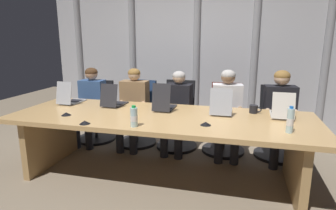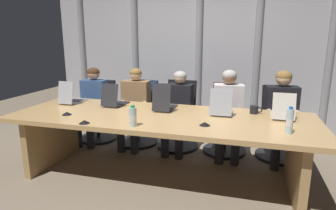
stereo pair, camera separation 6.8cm
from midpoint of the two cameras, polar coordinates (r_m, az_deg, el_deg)
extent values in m
plane|color=#7F705B|center=(3.48, -2.00, -13.89)|extent=(10.43, 10.43, 0.00)
cube|color=tan|center=(3.22, -2.10, -2.51)|extent=(3.40, 1.18, 0.05)
cube|color=black|center=(3.23, -2.09, -3.62)|extent=(2.89, 0.10, 0.06)
cube|color=tan|center=(3.97, -22.62, -6.03)|extent=(0.08, 1.00, 0.69)
cube|color=tan|center=(3.26, 23.57, -10.29)|extent=(0.08, 1.00, 0.69)
cube|color=#B2B2B7|center=(5.10, 4.55, 11.65)|extent=(5.22, 0.10, 2.90)
cylinder|color=gray|center=(5.84, -17.61, 11.28)|extent=(0.12, 0.12, 2.84)
cylinder|color=gray|center=(5.35, -7.46, 11.66)|extent=(0.12, 0.12, 2.84)
cylinder|color=gray|center=(5.03, 5.34, 11.62)|extent=(0.12, 0.12, 2.84)
cylinder|color=gray|center=(4.97, 16.60, 11.12)|extent=(0.12, 0.12, 2.84)
cylinder|color=gray|center=(5.12, 28.89, 10.09)|extent=(0.12, 0.12, 2.84)
cube|color=#A8ADB7|center=(4.07, -18.78, 0.63)|extent=(0.24, 0.32, 0.02)
cube|color=black|center=(4.08, -18.60, 0.83)|extent=(0.20, 0.18, 0.00)
cube|color=#A8ADB7|center=(3.90, -20.53, 2.23)|extent=(0.22, 0.08, 0.29)
cube|color=black|center=(3.90, -20.48, 2.27)|extent=(0.20, 0.07, 0.26)
cube|color=#2D2D33|center=(3.78, -10.83, 0.18)|extent=(0.24, 0.31, 0.02)
cube|color=black|center=(3.79, -10.68, 0.40)|extent=(0.20, 0.18, 0.00)
cube|color=#2D2D33|center=(3.59, -12.30, 1.87)|extent=(0.23, 0.08, 0.28)
cube|color=black|center=(3.59, -12.26, 1.90)|extent=(0.20, 0.07, 0.25)
cube|color=#2D2D33|center=(3.52, -1.03, -0.55)|extent=(0.22, 0.34, 0.02)
cube|color=black|center=(3.54, -0.92, -0.30)|extent=(0.18, 0.19, 0.00)
cube|color=#2D2D33|center=(3.29, -1.97, 1.50)|extent=(0.22, 0.07, 0.32)
cube|color=black|center=(3.30, -1.94, 1.54)|extent=(0.19, 0.06, 0.29)
cube|color=#A8ADB7|center=(3.39, 10.05, -1.28)|extent=(0.24, 0.32, 0.02)
cube|color=black|center=(3.41, 10.09, -1.02)|extent=(0.21, 0.18, 0.00)
cube|color=#A8ADB7|center=(3.17, 9.92, 0.62)|extent=(0.24, 0.07, 0.30)
cube|color=black|center=(3.18, 9.93, 0.66)|extent=(0.22, 0.06, 0.26)
cube|color=beige|center=(3.44, 21.04, -1.76)|extent=(0.24, 0.30, 0.02)
cube|color=black|center=(3.46, 21.03, -1.50)|extent=(0.20, 0.17, 0.00)
cube|color=beige|center=(3.22, 21.51, -0.15)|extent=(0.23, 0.10, 0.27)
cube|color=black|center=(3.23, 21.51, -0.10)|extent=(0.21, 0.09, 0.24)
cube|color=black|center=(4.64, -14.70, -1.71)|extent=(0.51, 0.51, 0.08)
cube|color=black|center=(4.77, -13.76, 2.09)|extent=(0.44, 0.14, 0.46)
cylinder|color=#262628|center=(4.70, -14.55, -4.21)|extent=(0.05, 0.05, 0.34)
cylinder|color=black|center=(4.76, -14.42, -6.41)|extent=(0.60, 0.60, 0.04)
cube|color=navy|center=(4.35, -6.83, -2.33)|extent=(0.55, 0.55, 0.08)
cube|color=navy|center=(4.47, -5.50, 1.90)|extent=(0.45, 0.19, 0.50)
cylinder|color=#262628|center=(4.42, -6.76, -4.98)|extent=(0.05, 0.05, 0.34)
cylinder|color=black|center=(4.48, -6.69, -7.32)|extent=(0.60, 0.60, 0.04)
cube|color=black|center=(4.17, 1.30, -2.93)|extent=(0.48, 0.48, 0.08)
cube|color=black|center=(4.31, 2.01, 1.63)|extent=(0.43, 0.12, 0.51)
cylinder|color=#262628|center=(4.24, 1.29, -5.68)|extent=(0.05, 0.05, 0.34)
cylinder|color=black|center=(4.30, 1.27, -8.10)|extent=(0.60, 0.60, 0.04)
cube|color=#511E19|center=(4.08, 10.66, -3.54)|extent=(0.49, 0.49, 0.08)
cube|color=#511E19|center=(4.22, 11.10, 1.06)|extent=(0.43, 0.13, 0.50)
cylinder|color=#262628|center=(4.14, 10.54, -6.35)|extent=(0.05, 0.05, 0.34)
cylinder|color=black|center=(4.21, 10.43, -8.81)|extent=(0.60, 0.60, 0.04)
cube|color=black|center=(4.10, 20.76, -4.10)|extent=(0.54, 0.54, 0.08)
cube|color=black|center=(4.24, 20.35, 0.48)|extent=(0.44, 0.18, 0.49)
cylinder|color=#262628|center=(4.17, 20.52, -6.88)|extent=(0.05, 0.05, 0.34)
cylinder|color=black|center=(4.23, 20.31, -9.33)|extent=(0.60, 0.60, 0.04)
cube|color=#335184|center=(4.57, -15.20, 1.73)|extent=(0.38, 0.23, 0.49)
sphere|color=tan|center=(4.51, -15.46, 6.02)|extent=(0.19, 0.19, 0.19)
ellipsoid|color=#472D19|center=(4.51, -15.48, 6.32)|extent=(0.19, 0.19, 0.14)
cylinder|color=#335184|center=(4.49, -13.50, 2.37)|extent=(0.07, 0.14, 0.27)
cylinder|color=tan|center=(4.33, -14.63, 0.33)|extent=(0.07, 0.30, 0.06)
cylinder|color=#335184|center=(4.63, -16.93, 2.49)|extent=(0.07, 0.14, 0.27)
cylinder|color=tan|center=(4.48, -18.15, 0.52)|extent=(0.07, 0.30, 0.06)
cylinder|color=#262833|center=(4.41, -15.04, -2.36)|extent=(0.14, 0.40, 0.13)
cylinder|color=#262833|center=(4.32, -15.97, -5.68)|extent=(0.11, 0.11, 0.44)
cylinder|color=#262833|center=(4.51, -17.29, -2.18)|extent=(0.14, 0.40, 0.13)
cylinder|color=#262833|center=(4.42, -18.26, -5.43)|extent=(0.11, 0.11, 0.44)
cube|color=olive|center=(4.27, -7.10, 1.42)|extent=(0.40, 0.23, 0.51)
sphere|color=beige|center=(4.21, -7.23, 6.06)|extent=(0.18, 0.18, 0.18)
ellipsoid|color=olive|center=(4.21, -7.24, 6.37)|extent=(0.18, 0.18, 0.13)
cylinder|color=olive|center=(4.20, -4.97, 2.17)|extent=(0.07, 0.14, 0.27)
cylinder|color=beige|center=(4.03, -5.88, -0.02)|extent=(0.07, 0.30, 0.06)
cylinder|color=olive|center=(4.32, -9.22, 2.35)|extent=(0.07, 0.14, 0.27)
cylinder|color=beige|center=(4.15, -10.26, 0.23)|extent=(0.07, 0.30, 0.06)
cylinder|color=#262833|center=(4.12, -6.65, -3.08)|extent=(0.14, 0.40, 0.13)
cylinder|color=#262833|center=(4.03, -7.45, -6.67)|extent=(0.11, 0.11, 0.44)
cylinder|color=#262833|center=(4.19, -9.22, -2.88)|extent=(0.14, 0.40, 0.13)
cylinder|color=#262833|center=(4.10, -10.08, -6.40)|extent=(0.11, 0.11, 0.44)
cube|color=black|center=(4.08, 1.68, 0.81)|extent=(0.37, 0.24, 0.49)
sphere|color=beige|center=(4.02, 1.72, 5.53)|extent=(0.18, 0.18, 0.18)
ellipsoid|color=#B2ADA8|center=(4.01, 1.72, 5.85)|extent=(0.18, 0.18, 0.14)
cylinder|color=black|center=(4.03, 3.72, 1.43)|extent=(0.08, 0.14, 0.27)
cylinder|color=beige|center=(3.86, 2.97, -0.88)|extent=(0.08, 0.30, 0.06)
cylinder|color=black|center=(4.11, -0.31, 1.68)|extent=(0.08, 0.14, 0.27)
cylinder|color=beige|center=(3.94, -1.21, -0.58)|extent=(0.08, 0.30, 0.06)
cylinder|color=#262833|center=(3.93, 2.29, -3.79)|extent=(0.15, 0.41, 0.13)
cylinder|color=#262833|center=(3.84, 1.57, -7.57)|extent=(0.11, 0.11, 0.44)
cylinder|color=#262833|center=(3.99, -0.49, -3.55)|extent=(0.15, 0.41, 0.13)
cylinder|color=#262833|center=(3.89, -1.29, -7.27)|extent=(0.11, 0.11, 0.44)
cube|color=silver|center=(3.98, 11.20, 0.44)|extent=(0.42, 0.26, 0.51)
sphere|color=#8C6647|center=(3.92, 11.44, 5.53)|extent=(0.19, 0.19, 0.19)
ellipsoid|color=#B2ADA8|center=(3.92, 11.45, 5.88)|extent=(0.20, 0.20, 0.14)
cylinder|color=silver|center=(3.98, 13.67, 1.29)|extent=(0.08, 0.14, 0.27)
cylinder|color=#8C6647|center=(3.80, 13.84, -1.09)|extent=(0.09, 0.30, 0.06)
cylinder|color=silver|center=(3.96, 8.82, 1.46)|extent=(0.08, 0.14, 0.27)
cylinder|color=#8C6647|center=(3.79, 8.76, -0.92)|extent=(0.09, 0.30, 0.06)
cylinder|color=#262833|center=(3.87, 12.62, -4.40)|extent=(0.17, 0.41, 0.13)
cylinder|color=#262833|center=(3.77, 12.64, -8.29)|extent=(0.11, 0.11, 0.44)
cylinder|color=#262833|center=(3.86, 9.65, -4.31)|extent=(0.17, 0.41, 0.13)
cylinder|color=#262833|center=(3.76, 9.57, -8.21)|extent=(0.11, 0.11, 0.44)
cube|color=black|center=(4.01, 20.91, -0.08)|extent=(0.42, 0.26, 0.52)
sphere|color=beige|center=(3.94, 21.34, 5.07)|extent=(0.20, 0.20, 0.20)
ellipsoid|color=olive|center=(3.94, 21.37, 5.42)|extent=(0.20, 0.20, 0.15)
cylinder|color=black|center=(4.03, 23.31, 0.80)|extent=(0.08, 0.14, 0.27)
cylinder|color=beige|center=(3.86, 23.92, -1.56)|extent=(0.09, 0.30, 0.06)
cylinder|color=black|center=(3.96, 18.62, 0.98)|extent=(0.08, 0.14, 0.27)
cylinder|color=beige|center=(3.78, 19.02, -1.42)|extent=(0.09, 0.30, 0.06)
cylinder|color=#262833|center=(3.92, 22.60, -4.91)|extent=(0.17, 0.41, 0.13)
cylinder|color=#262833|center=(3.82, 22.95, -8.77)|extent=(0.11, 0.11, 0.44)
cylinder|color=#262833|center=(3.87, 19.72, -4.87)|extent=(0.17, 0.41, 0.13)
cylinder|color=#262833|center=(3.77, 19.98, -8.78)|extent=(0.11, 0.11, 0.44)
cylinder|color=silver|center=(2.81, 22.57, -2.91)|extent=(0.06, 0.06, 0.23)
cylinder|color=white|center=(2.82, 22.55, -3.13)|extent=(0.06, 0.06, 0.07)
cylinder|color=blue|center=(2.78, 22.79, -0.43)|extent=(0.03, 0.03, 0.02)
cylinder|color=silver|center=(2.80, -7.50, -2.43)|extent=(0.07, 0.07, 0.19)
cylinder|color=white|center=(2.81, -7.49, -2.62)|extent=(0.07, 0.07, 0.06)
cylinder|color=green|center=(2.78, -7.56, -0.33)|extent=(0.04, 0.04, 0.02)
cylinder|color=black|center=(3.43, 16.14, -0.79)|extent=(0.09, 0.09, 0.09)
torus|color=black|center=(3.43, 17.12, -0.85)|extent=(0.07, 0.01, 0.07)
cone|color=black|center=(3.41, -20.19, -1.67)|extent=(0.11, 0.11, 0.03)
cone|color=black|center=(3.01, -16.91, -3.32)|extent=(0.11, 0.11, 0.03)
cone|color=black|center=(2.86, 6.85, -3.69)|extent=(0.11, 0.11, 0.03)
camera|label=1|loc=(0.03, -90.60, -0.14)|focal=30.55mm
camera|label=2|loc=(0.03, 89.40, 0.14)|focal=30.55mm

